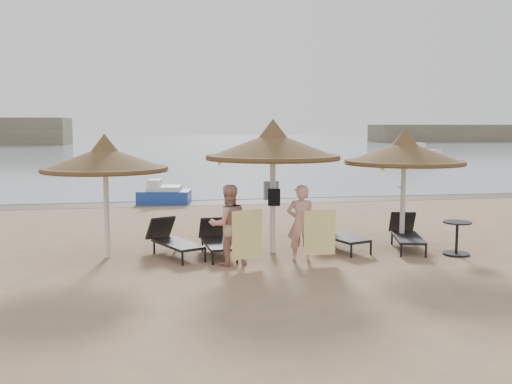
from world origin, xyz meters
TOP-DOWN VIEW (x-y plane):
  - ground at (0.00, 0.00)m, footprint 160.00×160.00m
  - sea at (0.00, 80.00)m, footprint 200.00×140.00m
  - wet_sand_strip at (0.00, 9.40)m, footprint 200.00×1.60m
  - palapa_left at (-3.26, 0.71)m, footprint 2.80×2.80m
  - palapa_center at (0.49, 0.59)m, footprint 3.13×3.13m
  - palapa_right at (3.73, 0.66)m, footprint 2.90×2.90m
  - lounger_far_left at (-1.82, 0.68)m, footprint 1.33×1.92m
  - lounger_near_left at (-0.82, 0.59)m, footprint 0.73×1.81m
  - lounger_near_right at (2.04, 0.79)m, footprint 1.22×1.99m
  - lounger_far_right at (3.75, 0.46)m, footprint 1.05×1.91m
  - side_table at (4.58, -0.41)m, footprint 0.64×0.64m
  - person_left at (-0.68, -0.41)m, footprint 1.00×0.73m
  - person_right at (0.91, -0.39)m, footprint 1.01×0.77m
  - towel_left at (-0.33, -0.76)m, footprint 0.68×0.29m
  - towel_right at (1.26, -0.64)m, footprint 0.69×0.03m
  - bag_patterned at (0.49, 0.77)m, footprint 0.35×0.14m
  - bag_dark at (0.49, 0.43)m, footprint 0.29×0.18m
  - pedal_boat at (-1.88, 9.57)m, footprint 2.12×1.50m
  - buoy_left at (-6.84, 24.41)m, footprint 0.32×0.32m
  - buoy_mid at (2.69, 30.93)m, footprint 0.32×0.32m
  - buoy_right at (12.82, 23.73)m, footprint 0.36×0.36m

SIDE VIEW (x-z plane):
  - ground at x=0.00m, z-range 0.00..0.00m
  - wet_sand_strip at x=0.00m, z-range 0.00..0.01m
  - sea at x=0.00m, z-range 0.00..0.03m
  - buoy_mid at x=2.69m, z-range 0.00..0.32m
  - buoy_left at x=-6.84m, z-range 0.00..0.32m
  - buoy_right at x=12.82m, z-range 0.00..0.36m
  - pedal_boat at x=-1.88m, z-range -0.12..0.79m
  - lounger_near_left at x=-0.82m, z-range -0.04..0.75m
  - side_table at x=4.58m, z-range -0.02..0.75m
  - lounger_far_right at x=3.75m, z-range -0.04..0.77m
  - lounger_far_left at x=-1.82m, z-range -0.04..0.78m
  - lounger_near_right at x=2.04m, z-range -0.04..0.80m
  - towel_right at x=1.26m, z-range 0.18..1.15m
  - towel_left at x=-0.33m, z-range 0.19..1.22m
  - person_right at x=0.91m, z-range 0.00..1.95m
  - person_left at x=-0.68m, z-range 0.00..1.99m
  - bag_dark at x=0.49m, z-range 1.12..1.51m
  - bag_patterned at x=0.49m, z-range 1.21..1.65m
  - palapa_left at x=-3.26m, z-range 0.82..3.59m
  - palapa_right at x=3.73m, z-range 0.85..3.73m
  - palapa_center at x=0.49m, z-range 0.92..4.02m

